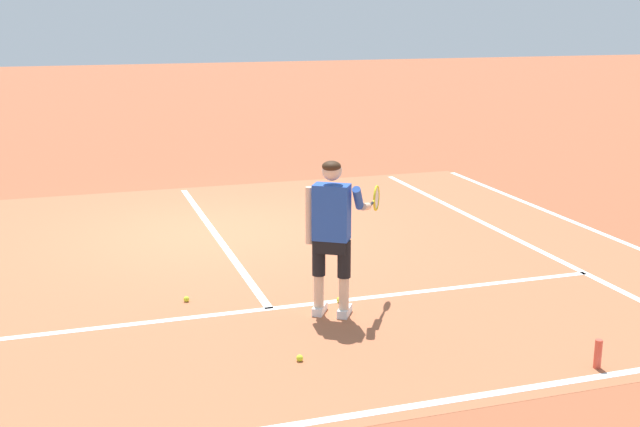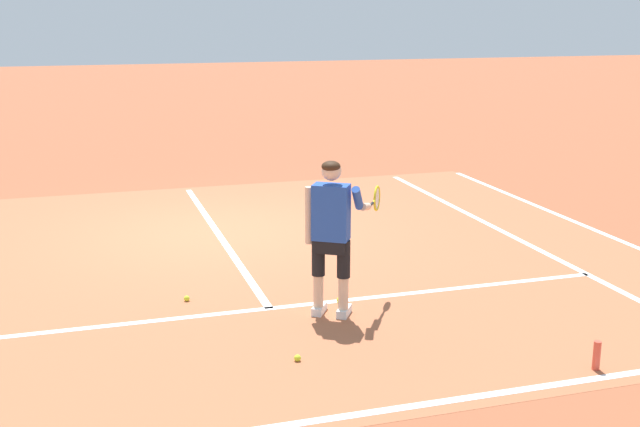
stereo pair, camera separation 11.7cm
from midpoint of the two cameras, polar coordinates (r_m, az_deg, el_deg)
ground_plane at (r=12.21m, az=-7.01°, el=-1.30°), size 80.00×80.00×0.00m
court_inner_surface at (r=10.84m, az=-5.65°, el=-3.25°), size 10.98×9.38×0.00m
line_baseline at (r=6.81m, az=2.15°, el=-14.13°), size 10.98×0.10×0.01m
line_service at (r=9.07m, az=-3.23°, el=-6.70°), size 8.23×0.10×0.01m
line_centre_service at (r=12.06m, az=-6.88°, el=-1.48°), size 0.10×6.40×0.01m
line_singles_right at (r=12.28m, az=13.52°, el=-1.49°), size 0.10×8.98×0.01m
line_doubles_right at (r=13.02m, az=18.75°, el=-0.97°), size 0.10×8.98×0.01m
tennis_player at (r=8.59m, az=1.27°, el=-0.98°), size 1.07×0.88×1.71m
tennis_ball_near_feet at (r=7.77m, az=-1.16°, el=-10.16°), size 0.07×0.07×0.07m
tennis_ball_by_baseline at (r=9.39m, az=-9.03°, el=-5.94°), size 0.07×0.07×0.07m
tennis_ball_mid_court at (r=9.24m, az=1.75°, el=-6.11°), size 0.07×0.07×0.07m
water_bottle at (r=8.00m, az=19.34°, el=-9.44°), size 0.07×0.07×0.28m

